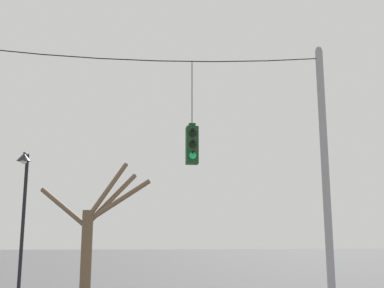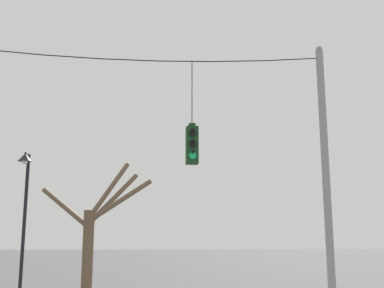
{
  "view_description": "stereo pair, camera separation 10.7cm",
  "coord_description": "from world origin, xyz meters",
  "px_view_note": "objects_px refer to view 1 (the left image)",
  "views": [
    {
      "loc": [
        0.3,
        -13.56,
        2.22
      ],
      "look_at": [
        1.84,
        -0.31,
        4.87
      ],
      "focal_mm": 45.0,
      "sensor_mm": 36.0,
      "label": 1
    },
    {
      "loc": [
        0.41,
        -13.57,
        2.22
      ],
      "look_at": [
        1.84,
        -0.31,
        4.87
      ],
      "focal_mm": 45.0,
      "sensor_mm": 36.0,
      "label": 2
    }
  ],
  "objects_px": {
    "traffic_light_near_left_pole": "(192,144)",
    "bare_tree": "(93,230)",
    "utility_pole_right": "(326,177)",
    "street_lamp": "(23,193)"
  },
  "relations": [
    {
      "from": "traffic_light_near_left_pole",
      "to": "bare_tree",
      "type": "xyz_separation_m",
      "value": [
        -3.19,
        6.26,
        -2.29
      ]
    },
    {
      "from": "utility_pole_right",
      "to": "street_lamp",
      "type": "relative_size",
      "value": 1.54
    },
    {
      "from": "utility_pole_right",
      "to": "street_lamp",
      "type": "xyz_separation_m",
      "value": [
        -9.28,
        3.81,
        -0.2
      ]
    },
    {
      "from": "street_lamp",
      "to": "bare_tree",
      "type": "height_order",
      "value": "bare_tree"
    },
    {
      "from": "street_lamp",
      "to": "bare_tree",
      "type": "xyz_separation_m",
      "value": [
        2.21,
        2.45,
        -1.22
      ]
    },
    {
      "from": "utility_pole_right",
      "to": "street_lamp",
      "type": "height_order",
      "value": "utility_pole_right"
    },
    {
      "from": "utility_pole_right",
      "to": "bare_tree",
      "type": "xyz_separation_m",
      "value": [
        -7.07,
        6.26,
        -1.41
      ]
    },
    {
      "from": "traffic_light_near_left_pole",
      "to": "bare_tree",
      "type": "bearing_deg",
      "value": 116.97
    },
    {
      "from": "bare_tree",
      "to": "street_lamp",
      "type": "bearing_deg",
      "value": -132.05
    },
    {
      "from": "utility_pole_right",
      "to": "traffic_light_near_left_pole",
      "type": "relative_size",
      "value": 2.63
    }
  ]
}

